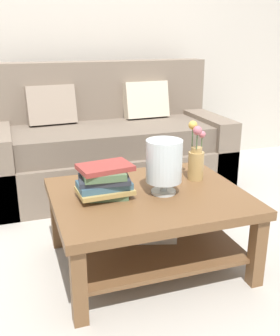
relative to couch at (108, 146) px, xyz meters
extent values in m
plane|color=#B7B2A8|center=(-0.07, -1.01, -0.36)|extent=(10.00, 10.00, 0.00)
cube|color=beige|center=(-0.07, 0.64, 0.99)|extent=(6.40, 0.12, 2.70)
cube|color=#7A6B5B|center=(0.00, -0.07, -0.18)|extent=(1.99, 0.90, 0.36)
cube|color=#6E6052|center=(0.00, -0.10, 0.10)|extent=(1.75, 0.74, 0.20)
cube|color=#7A6B5B|center=(0.00, 0.28, 0.35)|extent=(1.99, 0.20, 0.70)
cube|color=#7A6B5B|center=(-0.89, -0.07, -0.06)|extent=(0.20, 0.90, 0.60)
cube|color=#7A6B5B|center=(0.89, -0.07, -0.06)|extent=(0.20, 0.90, 0.60)
cube|color=gray|center=(-0.45, 0.14, 0.36)|extent=(0.41, 0.21, 0.34)
cube|color=beige|center=(0.40, 0.14, 0.36)|extent=(0.41, 0.20, 0.34)
cube|color=brown|center=(-0.10, -1.31, 0.06)|extent=(1.06, 0.87, 0.05)
cube|color=brown|center=(-0.58, -1.69, -0.17)|extent=(0.07, 0.07, 0.40)
cube|color=brown|center=(0.37, -1.69, -0.17)|extent=(0.07, 0.07, 0.40)
cube|color=brown|center=(-0.58, -0.93, -0.17)|extent=(0.07, 0.07, 0.40)
cube|color=brown|center=(0.37, -0.93, -0.17)|extent=(0.07, 0.07, 0.40)
cube|color=brown|center=(-0.10, -1.31, -0.22)|extent=(0.94, 0.75, 0.02)
cube|color=beige|center=(-0.07, -1.27, -0.19)|extent=(0.33, 0.27, 0.04)
cube|color=beige|center=(-0.07, -1.27, -0.16)|extent=(0.33, 0.27, 0.04)
cube|color=beige|center=(-0.07, -1.30, -0.12)|extent=(0.32, 0.25, 0.03)
cube|color=#51704C|center=(-0.32, -1.27, 0.10)|extent=(0.24, 0.22, 0.03)
cube|color=tan|center=(-0.35, -1.29, 0.12)|extent=(0.30, 0.21, 0.02)
cube|color=#3D6075|center=(-0.35, -1.29, 0.15)|extent=(0.29, 0.18, 0.04)
cube|color=#2D333D|center=(-0.35, -1.28, 0.18)|extent=(0.29, 0.22, 0.03)
cube|color=#51704C|center=(-0.35, -1.29, 0.22)|extent=(0.23, 0.20, 0.04)
cube|color=#993833|center=(-0.34, -1.27, 0.25)|extent=(0.30, 0.23, 0.03)
cylinder|color=silver|center=(-0.02, -1.33, 0.09)|extent=(0.14, 0.14, 0.02)
cylinder|color=silver|center=(-0.02, -1.33, 0.13)|extent=(0.04, 0.04, 0.06)
cylinder|color=silver|center=(-0.02, -1.33, 0.27)|extent=(0.20, 0.20, 0.23)
sphere|color=#993833|center=(-0.05, -1.33, 0.21)|extent=(0.06, 0.06, 0.06)
sphere|color=slate|center=(0.01, -1.32, 0.21)|extent=(0.04, 0.04, 0.04)
cylinder|color=tan|center=(0.25, -1.19, 0.17)|extent=(0.10, 0.10, 0.17)
cylinder|color=tan|center=(0.25, -1.19, 0.27)|extent=(0.07, 0.07, 0.03)
cylinder|color=#426638|center=(0.28, -1.18, 0.32)|extent=(0.01, 0.01, 0.06)
sphere|color=#C66B7A|center=(0.28, -1.18, 0.36)|extent=(0.04, 0.04, 0.04)
cylinder|color=#426638|center=(0.23, -1.17, 0.34)|extent=(0.01, 0.01, 0.11)
sphere|color=gold|center=(0.23, -1.17, 0.41)|extent=(0.05, 0.05, 0.05)
cylinder|color=#426638|center=(0.23, -1.22, 0.33)|extent=(0.01, 0.01, 0.10)
sphere|color=#C66B7A|center=(0.23, -1.22, 0.40)|extent=(0.05, 0.05, 0.05)
camera|label=1|loc=(-0.80, -3.22, 0.93)|focal=42.18mm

